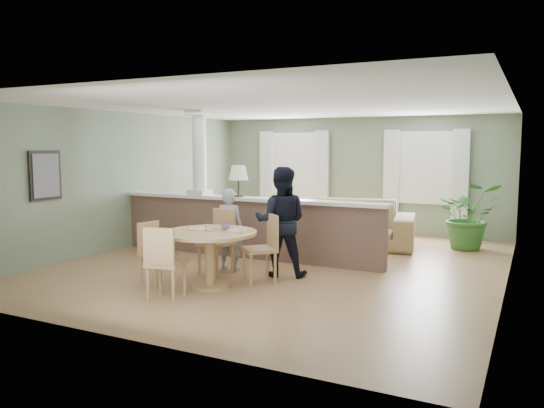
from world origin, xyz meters
The scene contains 12 objects.
ground centered at (0.00, 0.00, 0.00)m, with size 8.00×8.00×0.00m, color #A67D58.
room_shell centered at (-0.03, 0.63, 1.81)m, with size 7.02×8.02×2.71m.
pony_wall centered at (-0.99, 0.20, 0.71)m, with size 5.32×0.38×2.70m.
sofa centered at (0.13, 1.99, 0.47)m, with size 3.24×1.27×0.95m, color #8F7A4E.
houseplant centered at (2.67, 2.83, 0.66)m, with size 1.19×1.04×1.33m, color #306428.
dining_table centered at (-0.33, -1.85, 0.65)m, with size 1.36×1.36×0.93m.
chair_far_boy centered at (-0.69, -1.05, 0.56)m, with size 0.53×0.53×1.02m.
chair_far_man centered at (0.21, -1.20, 0.56)m, with size 0.65×0.65×1.02m.
chair_near centered at (-0.54, -2.67, 0.55)m, with size 0.53×0.53×0.99m.
chair_side centered at (-1.24, -2.00, 0.50)m, with size 0.48×0.48×0.91m.
child_person centered at (-0.65, -0.79, 0.68)m, with size 0.49×0.32×1.35m, color #95959A.
man_person centered at (0.28, -0.77, 0.86)m, with size 0.84×0.65×1.72m, color black.
Camera 1 is at (3.81, -8.17, 2.05)m, focal length 35.00 mm.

